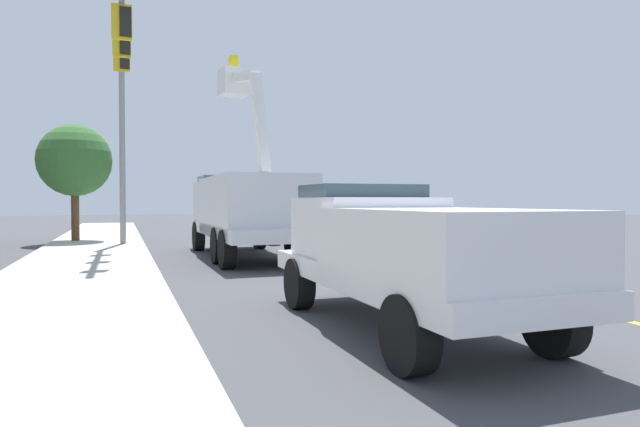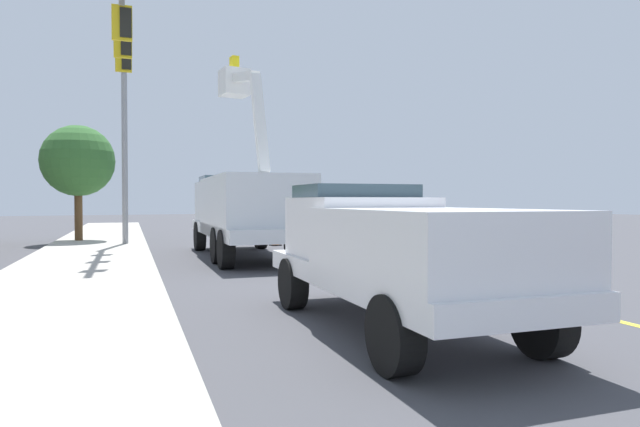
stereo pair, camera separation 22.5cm
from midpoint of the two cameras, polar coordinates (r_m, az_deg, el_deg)
ground at (r=16.15m, az=6.54°, el=-5.07°), size 120.00×120.00×0.00m
sidewalk_far_side at (r=14.60m, az=-23.38°, el=-5.62°), size 59.88×12.39×0.12m
lane_centre_stripe at (r=16.15m, az=6.54°, el=-5.05°), size 49.48×7.52×0.01m
utility_bucket_truck at (r=17.69m, az=-7.45°, el=0.71°), size 8.48×3.68×6.78m
service_pickup_truck at (r=7.73m, az=8.74°, el=-3.73°), size 5.85×2.90×2.06m
passing_minivan at (r=26.37m, az=3.01°, el=-0.46°), size 5.03×2.59×1.69m
traffic_cone_mid_front at (r=13.78m, az=3.84°, el=-4.55°), size 0.40×0.40×0.78m
traffic_cone_mid_rear at (r=21.97m, az=-4.39°, el=-2.25°), size 0.40×0.40×0.86m
traffic_signal_mast at (r=20.91m, az=-19.46°, el=12.43°), size 7.11×1.29×8.46m
street_tree_right at (r=25.28m, az=-23.70°, el=5.02°), size 3.00×3.00×4.99m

